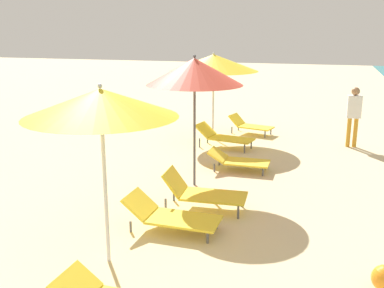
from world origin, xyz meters
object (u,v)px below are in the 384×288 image
object	(u,v)px
umbrella_farthest	(214,63)
person_walking_mid	(354,111)
lounger_third_inland	(202,192)
lounger_third_shoreside	(238,160)
umbrella_second	(101,103)
umbrella_third	(195,72)
lounger_second_shoreside	(171,215)
lounger_farthest_shoreside	(250,125)
lounger_farthest_inland	(223,136)

from	to	relation	value
umbrella_farthest	person_walking_mid	size ratio (longest dim) A/B	1.55
lounger_third_inland	person_walking_mid	distance (m)	6.01
lounger_third_shoreside	umbrella_farthest	distance (m)	3.61
umbrella_second	lounger_third_inland	size ratio (longest dim) A/B	1.66
person_walking_mid	umbrella_third	bearing A→B (deg)	-42.76
umbrella_third	lounger_third_inland	size ratio (longest dim) A/B	1.78
lounger_third_inland	umbrella_farthest	distance (m)	5.59
umbrella_second	umbrella_third	world-z (taller)	umbrella_third
lounger_third_inland	umbrella_farthest	size ratio (longest dim) A/B	0.59
lounger_second_shoreside	lounger_third_inland	bearing A→B (deg)	75.91
lounger_farthest_shoreside	person_walking_mid	size ratio (longest dim) A/B	0.87
umbrella_third	lounger_third_inland	distance (m)	2.37
umbrella_third	lounger_third_shoreside	world-z (taller)	umbrella_third
umbrella_third	lounger_farthest_inland	bearing A→B (deg)	91.68
lounger_second_shoreside	umbrella_farthest	distance (m)	6.47
lounger_second_shoreside	umbrella_second	bearing A→B (deg)	-111.96
umbrella_farthest	lounger_farthest_inland	world-z (taller)	umbrella_farthest
umbrella_second	lounger_farthest_shoreside	distance (m)	8.43
umbrella_farthest	lounger_second_shoreside	bearing A→B (deg)	-81.99
lounger_third_inland	person_walking_mid	bearing A→B (deg)	59.40
lounger_third_shoreside	lounger_farthest_shoreside	distance (m)	3.67
lounger_third_shoreside	lounger_third_inland	world-z (taller)	lounger_third_inland
lounger_third_inland	person_walking_mid	world-z (taller)	person_walking_mid
umbrella_second	lounger_third_inland	world-z (taller)	umbrella_second
lounger_third_shoreside	umbrella_farthest	world-z (taller)	umbrella_farthest
lounger_third_shoreside	person_walking_mid	bearing A→B (deg)	48.28
umbrella_third	person_walking_mid	size ratio (longest dim) A/B	1.62
umbrella_second	lounger_third_shoreside	size ratio (longest dim) A/B	1.79
umbrella_second	lounger_second_shoreside	xyz separation A→B (m)	(0.49, 1.18, -1.96)
umbrella_third	person_walking_mid	world-z (taller)	umbrella_third
umbrella_third	umbrella_farthest	xyz separation A→B (m)	(-0.62, 3.97, -0.13)
umbrella_farthest	lounger_farthest_inland	xyz separation A→B (m)	(0.53, -0.93, -1.88)
person_walking_mid	lounger_third_inland	bearing A→B (deg)	-32.01
umbrella_farthest	lounger_farthest_shoreside	bearing A→B (deg)	43.91
lounger_second_shoreside	person_walking_mid	bearing A→B (deg)	65.47
umbrella_third	lounger_third_shoreside	bearing A→B (deg)	61.31
umbrella_third	lounger_third_inland	xyz separation A→B (m)	(0.49, -1.18, -1.99)
umbrella_third	lounger_farthest_shoreside	distance (m)	5.30
lounger_second_shoreside	lounger_farthest_shoreside	size ratio (longest dim) A/B	1.08
umbrella_second	umbrella_farthest	world-z (taller)	umbrella_farthest
umbrella_second	lounger_third_inland	bearing A→B (deg)	70.69
lounger_third_inland	umbrella_third	bearing A→B (deg)	109.14
lounger_third_shoreside	lounger_third_inland	xyz separation A→B (m)	(-0.18, -2.40, 0.09)
lounger_second_shoreside	person_walking_mid	xyz separation A→B (m)	(2.97, 6.28, 0.73)
lounger_farthest_inland	person_walking_mid	distance (m)	3.54
lounger_farthest_shoreside	umbrella_farthest	bearing A→B (deg)	-121.79
lounger_second_shoreside	umbrella_farthest	world-z (taller)	umbrella_farthest
lounger_third_shoreside	lounger_third_inland	distance (m)	2.41
lounger_third_shoreside	lounger_farthest_inland	world-z (taller)	lounger_farthest_inland
umbrella_farthest	lounger_farthest_shoreside	world-z (taller)	umbrella_farthest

